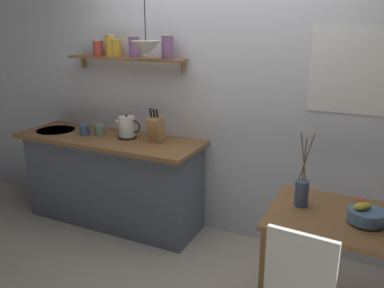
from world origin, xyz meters
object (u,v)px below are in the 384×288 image
at_px(dining_table, 335,236).
at_px(electric_kettle, 127,128).
at_px(knife_block, 156,129).
at_px(twig_vase, 302,192).
at_px(coffee_mug_by_sink, 85,130).
at_px(pendant_lamp, 146,49).
at_px(coffee_mug_spare, 100,130).
at_px(fruit_bowl, 365,215).

bearing_deg(dining_table, electric_kettle, 164.31).
relative_size(dining_table, knife_block, 2.68).
height_order(dining_table, twig_vase, twig_vase).
height_order(dining_table, knife_block, knife_block).
bearing_deg(dining_table, twig_vase, 169.64).
xyz_separation_m(dining_table, coffee_mug_by_sink, (-2.38, 0.46, 0.31)).
xyz_separation_m(knife_block, pendant_lamp, (-0.01, -0.11, 0.71)).
height_order(dining_table, coffee_mug_by_sink, coffee_mug_by_sink).
bearing_deg(pendant_lamp, coffee_mug_spare, 173.30).
bearing_deg(fruit_bowl, dining_table, 168.60).
height_order(dining_table, pendant_lamp, pendant_lamp).
bearing_deg(coffee_mug_by_sink, electric_kettle, 11.08).
distance_m(dining_table, coffee_mug_spare, 2.32).
xyz_separation_m(knife_block, coffee_mug_by_sink, (-0.74, -0.10, -0.07)).
bearing_deg(coffee_mug_spare, fruit_bowl, -12.81).
xyz_separation_m(fruit_bowl, knife_block, (-1.79, 0.59, 0.19)).
relative_size(fruit_bowl, knife_block, 0.69).
distance_m(fruit_bowl, electric_kettle, 2.18).
relative_size(electric_kettle, coffee_mug_by_sink, 2.08).
bearing_deg(pendant_lamp, dining_table, -15.09).
bearing_deg(twig_vase, fruit_bowl, -10.77).
height_order(electric_kettle, coffee_mug_by_sink, electric_kettle).
xyz_separation_m(twig_vase, coffee_mug_spare, (-2.00, 0.47, 0.07)).
bearing_deg(electric_kettle, coffee_mug_spare, -173.94).
xyz_separation_m(fruit_bowl, coffee_mug_by_sink, (-2.53, 0.49, 0.11)).
distance_m(coffee_mug_spare, pendant_lamp, 0.98).
distance_m(dining_table, fruit_bowl, 0.25).
bearing_deg(knife_block, dining_table, -18.77).
xyz_separation_m(twig_vase, electric_kettle, (-1.70, 0.50, 0.12)).
distance_m(knife_block, coffee_mug_spare, 0.61).
height_order(fruit_bowl, coffee_mug_spare, coffee_mug_spare).
relative_size(dining_table, coffee_mug_spare, 6.25).
bearing_deg(twig_vase, pendant_lamp, 164.13).
bearing_deg(pendant_lamp, fruit_bowl, -14.78).
xyz_separation_m(electric_kettle, coffee_mug_by_sink, (-0.44, -0.09, -0.05)).
relative_size(coffee_mug_by_sink, coffee_mug_spare, 0.94).
height_order(twig_vase, coffee_mug_spare, twig_vase).
distance_m(coffee_mug_by_sink, coffee_mug_spare, 0.15).
relative_size(electric_kettle, pendant_lamp, 0.47).
relative_size(electric_kettle, knife_block, 0.84).
height_order(twig_vase, electric_kettle, twig_vase).
bearing_deg(twig_vase, knife_block, 159.87).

